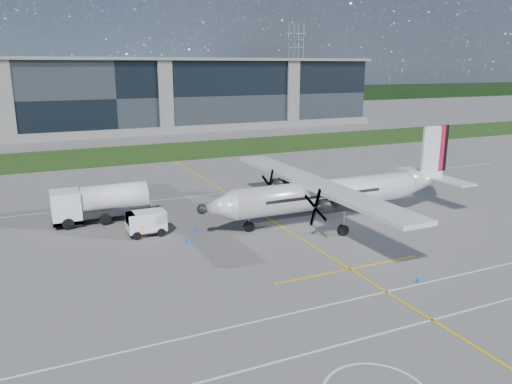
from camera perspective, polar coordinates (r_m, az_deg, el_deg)
name	(u,v)px	position (r m, az deg, el deg)	size (l,w,h in m)	color
ground	(154,162)	(76.25, -11.57, 3.41)	(400.00, 400.00, 0.00)	#64625F
grass_strip	(142,153)	(83.94, -12.85, 4.33)	(400.00, 18.00, 0.04)	#204011
terminal_building	(109,96)	(114.48, -16.49, 10.45)	(120.00, 20.00, 15.00)	black
tree_line	(81,100)	(174.22, -19.39, 9.86)	(400.00, 6.00, 6.00)	black
pylon_east	(296,63)	(209.43, 4.56, 14.50)	(9.00, 4.60, 30.00)	gray
yellow_taxiway_centerline	(256,211)	(49.39, -0.04, -2.18)	(0.20, 70.00, 0.01)	yellow
white_lane_line	(390,331)	(28.96, 15.03, -15.14)	(90.00, 0.15, 0.01)	white
turboprop_aircraft	(336,176)	(46.40, 9.18, 1.79)	(26.42, 27.40, 8.22)	white
fuel_tanker_truck	(93,204)	(47.86, -18.09, -1.34)	(9.02, 2.93, 3.38)	white
baggage_tug	(146,223)	(43.29, -12.41, -3.51)	(3.40, 2.04, 2.04)	white
ground_crew_person	(142,225)	(42.58, -12.93, -3.75)	(0.88, 0.63, 2.17)	#F25907
safety_cone_nose_stbd	(196,228)	(43.83, -6.88, -4.10)	(0.36, 0.36, 0.50)	blue
safety_cone_fwd	(189,240)	(41.05, -7.72, -5.42)	(0.36, 0.36, 0.50)	blue
safety_cone_portwing	(419,278)	(35.33, 18.09, -9.37)	(0.36, 0.36, 0.50)	blue
safety_cone_stbdwing	(246,188)	(57.72, -1.16, 0.50)	(0.36, 0.36, 0.50)	blue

